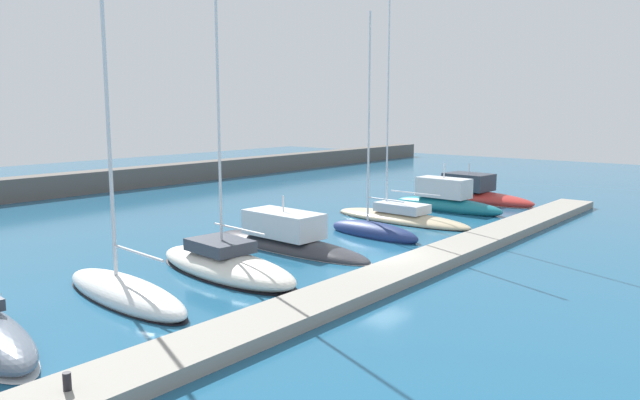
% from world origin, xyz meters
% --- Properties ---
extents(ground_plane, '(123.86, 123.86, 0.00)m').
position_xyz_m(ground_plane, '(0.00, 0.00, 0.00)').
color(ground_plane, '#1E567A').
extents(dock_pier, '(45.77, 2.26, 0.47)m').
position_xyz_m(dock_pier, '(0.00, -1.96, 0.23)').
color(dock_pier, gray).
rests_on(dock_pier, ground_plane).
extents(breakwater_seawall, '(111.47, 2.10, 1.81)m').
position_xyz_m(breakwater_seawall, '(0.00, 32.37, 0.91)').
color(breakwater_seawall, '#5B5651').
rests_on(breakwater_seawall, ground_plane).
extents(sailboat_white_third, '(2.67, 8.06, 17.05)m').
position_xyz_m(sailboat_white_third, '(-10.55, 4.36, 0.35)').
color(sailboat_white_third, white).
rests_on(sailboat_white_third, ground_plane).
extents(sailboat_ivory_fourth, '(3.68, 8.91, 17.35)m').
position_xyz_m(sailboat_ivory_fourth, '(-5.73, 4.15, 0.42)').
color(sailboat_ivory_fourth, silver).
rests_on(sailboat_ivory_fourth, ground_plane).
extents(motorboat_charcoal_fifth, '(3.08, 10.60, 3.12)m').
position_xyz_m(motorboat_charcoal_fifth, '(-0.38, 5.44, 0.41)').
color(motorboat_charcoal_fifth, '#2D2D33').
rests_on(motorboat_charcoal_fifth, ground_plane).
extents(sailboat_navy_sixth, '(2.17, 6.19, 12.62)m').
position_xyz_m(sailboat_navy_sixth, '(4.78, 3.60, 0.31)').
color(sailboat_navy_sixth, navy).
rests_on(sailboat_navy_sixth, ground_plane).
extents(sailboat_sand_seventh, '(3.34, 10.10, 17.37)m').
position_xyz_m(sailboat_sand_seventh, '(9.82, 4.94, 0.24)').
color(sailboat_sand_seventh, beige).
rests_on(sailboat_sand_seventh, ground_plane).
extents(motorboat_teal_eighth, '(2.43, 8.42, 3.59)m').
position_xyz_m(motorboat_teal_eighth, '(15.29, 4.69, 0.73)').
color(motorboat_teal_eighth, '#19707F').
rests_on(motorboat_teal_eighth, ground_plane).
extents(motorboat_red_ninth, '(3.98, 10.74, 3.22)m').
position_xyz_m(motorboat_red_ninth, '(20.42, 5.33, 0.53)').
color(motorboat_red_ninth, '#B72D28').
rests_on(motorboat_red_ninth, ground_plane).
extents(dock_bollard, '(0.20, 0.20, 0.44)m').
position_xyz_m(dock_bollard, '(-16.13, -1.96, 0.69)').
color(dock_bollard, black).
rests_on(dock_bollard, dock_pier).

